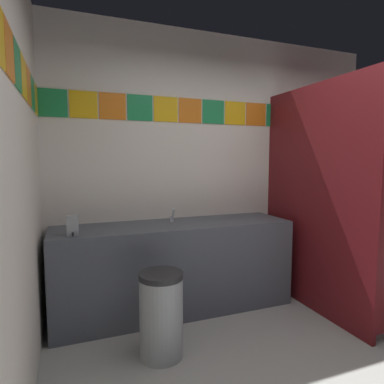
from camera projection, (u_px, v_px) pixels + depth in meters
wall_back at (222, 165)px, 3.54m from camera, size 3.62×0.09×2.74m
vanity_counter at (175, 266)px, 3.09m from camera, size 2.23×0.59×0.84m
faucet_center at (172, 217)px, 3.13m from camera, size 0.04×0.10×0.14m
soap_dispenser at (72, 226)px, 2.56m from camera, size 0.09×0.09×0.16m
stall_divider at (348, 201)px, 2.89m from camera, size 0.92×1.45×2.14m
toilet at (332, 264)px, 3.52m from camera, size 0.39×0.49×0.74m
trash_bin at (161, 315)px, 2.36m from camera, size 0.32×0.32×0.63m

